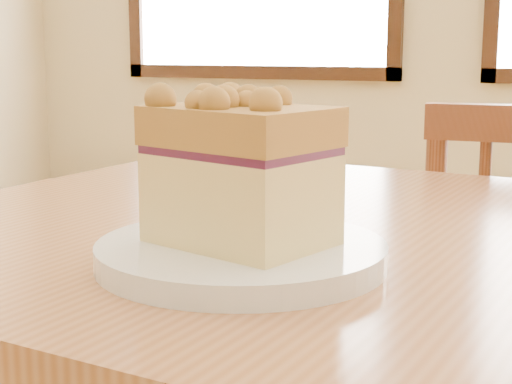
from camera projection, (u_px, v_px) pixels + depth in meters
cafe_table_main at (456, 358)px, 0.71m from camera, size 1.19×0.86×0.75m
plate at (241, 255)px, 0.62m from camera, size 0.23×0.23×0.02m
cake_slice at (239, 168)px, 0.61m from camera, size 0.15×0.13×0.12m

